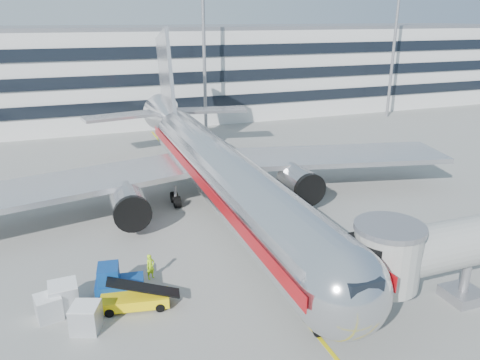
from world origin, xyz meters
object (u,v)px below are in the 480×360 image
object	(u,v)px
cargo_container_left	(49,307)
ramp_worker	(150,267)
main_jet	(214,166)
cargo_container_right	(64,297)
cargo_container_front	(86,318)
baggage_tug	(117,283)
belt_loader	(135,299)

from	to	relation	value
cargo_container_left	ramp_worker	xyz separation A→B (m)	(6.53, 2.41, 0.15)
main_jet	cargo_container_right	distance (m)	18.39
main_jet	cargo_container_front	distance (m)	19.41
baggage_tug	main_jet	bearing A→B (deg)	48.89
belt_loader	ramp_worker	xyz separation A→B (m)	(1.53, 3.13, 0.31)
main_jet	baggage_tug	xyz separation A→B (m)	(-10.24, -11.74, -3.25)
main_jet	baggage_tug	bearing A→B (deg)	-131.11
belt_loader	cargo_container_front	world-z (taller)	belt_loader
belt_loader	baggage_tug	distance (m)	1.94
cargo_container_left	cargo_container_right	bearing A→B (deg)	33.84
cargo_container_front	ramp_worker	world-z (taller)	ramp_worker
baggage_tug	ramp_worker	world-z (taller)	baggage_tug
belt_loader	cargo_container_front	xyz separation A→B (m)	(-2.95, -1.23, 0.23)
belt_loader	baggage_tug	xyz separation A→B (m)	(-0.91, 1.67, 0.39)
main_jet	cargo_container_left	xyz separation A→B (m)	(-14.34, -12.69, -3.48)
ramp_worker	cargo_container_left	bearing A→B (deg)	171.46
belt_loader	cargo_container_right	bearing A→B (deg)	162.28
cargo_container_right	cargo_container_front	xyz separation A→B (m)	(1.16, -2.54, -0.08)
cargo_container_left	main_jet	bearing A→B (deg)	41.51
main_jet	belt_loader	size ratio (longest dim) A/B	11.34
cargo_container_right	ramp_worker	size ratio (longest dim) A/B	0.99
cargo_container_right	baggage_tug	bearing A→B (deg)	6.30
main_jet	belt_loader	distance (m)	16.74
belt_loader	ramp_worker	world-z (taller)	belt_loader
baggage_tug	cargo_container_left	xyz separation A→B (m)	(-4.09, -0.95, -0.23)
main_jet	belt_loader	world-z (taller)	main_jet
main_jet	cargo_container_right	world-z (taller)	main_jet
belt_loader	cargo_container_left	bearing A→B (deg)	171.82
main_jet	belt_loader	xyz separation A→B (m)	(-9.33, -13.41, -3.64)
cargo_container_front	belt_loader	bearing A→B (deg)	22.56
belt_loader	main_jet	bearing A→B (deg)	55.15
main_jet	ramp_worker	xyz separation A→B (m)	(-7.81, -10.27, -3.33)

